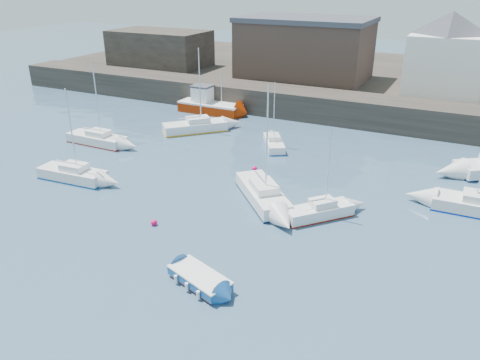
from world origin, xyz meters
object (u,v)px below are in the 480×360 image
at_px(buoy_far, 254,171).
at_px(blue_dinghy, 200,279).
at_px(fishing_boat, 209,104).
at_px(buoy_mid, 280,216).
at_px(sailboat_e, 97,139).
at_px(sailboat_b, 263,194).
at_px(sailboat_c, 319,211).
at_px(sailboat_a, 73,174).
at_px(buoy_near, 154,225).
at_px(sailboat_h, 195,126).
at_px(sailboat_f, 274,143).

bearing_deg(buoy_far, blue_dinghy, -75.81).
distance_m(fishing_boat, buoy_mid, 27.17).
relative_size(sailboat_e, buoy_far, 18.23).
distance_m(sailboat_b, buoy_mid, 2.68).
height_order(sailboat_b, sailboat_c, sailboat_b).
bearing_deg(sailboat_e, blue_dinghy, -36.17).
bearing_deg(sailboat_c, sailboat_b, 171.76).
relative_size(sailboat_a, sailboat_e, 0.94).
xyz_separation_m(sailboat_e, buoy_near, (14.61, -10.87, -0.53)).
bearing_deg(sailboat_e, buoy_far, 2.24).
bearing_deg(sailboat_h, sailboat_e, -130.67).
xyz_separation_m(sailboat_e, sailboat_h, (6.60, 7.68, 0.04)).
bearing_deg(sailboat_c, sailboat_f, 125.03).
relative_size(sailboat_b, sailboat_h, 1.02).
distance_m(sailboat_h, buoy_near, 20.21).
xyz_separation_m(blue_dinghy, sailboat_c, (3.46, 10.21, 0.09)).
bearing_deg(fishing_boat, sailboat_b, -51.04).
bearing_deg(sailboat_c, fishing_boat, 135.31).
bearing_deg(blue_dinghy, sailboat_a, 155.49).
relative_size(sailboat_a, sailboat_b, 0.86).
relative_size(sailboat_a, buoy_far, 17.12).
bearing_deg(fishing_boat, sailboat_a, -89.70).
bearing_deg(buoy_near, fishing_boat, 112.07).
relative_size(sailboat_b, sailboat_e, 1.09).
height_order(blue_dinghy, buoy_far, blue_dinghy).
height_order(sailboat_b, sailboat_e, sailboat_b).
relative_size(fishing_boat, sailboat_h, 0.90).
xyz_separation_m(sailboat_a, sailboat_b, (15.35, 3.38, 0.04)).
distance_m(sailboat_a, sailboat_c, 20.07).
height_order(fishing_boat, sailboat_a, sailboat_a).
bearing_deg(sailboat_b, sailboat_h, 137.50).
relative_size(sailboat_f, sailboat_h, 0.72).
relative_size(sailboat_a, sailboat_f, 1.22).
xyz_separation_m(sailboat_b, buoy_far, (-2.93, 4.94, -0.57)).
distance_m(sailboat_a, buoy_near, 10.80).
relative_size(fishing_boat, buoy_far, 17.53).
bearing_deg(buoy_far, sailboat_b, -59.33).
distance_m(fishing_boat, sailboat_b, 24.60).
bearing_deg(buoy_mid, sailboat_c, 21.24).
relative_size(fishing_boat, sailboat_b, 0.88).
bearing_deg(sailboat_c, buoy_far, 143.15).
xyz_separation_m(blue_dinghy, sailboat_e, (-20.73, 15.15, 0.13)).
bearing_deg(buoy_mid, buoy_near, -145.03).
relative_size(fishing_boat, buoy_near, 18.51).
bearing_deg(sailboat_c, blue_dinghy, -108.74).
distance_m(sailboat_c, sailboat_e, 24.69).
relative_size(sailboat_f, buoy_mid, 13.98).
bearing_deg(fishing_boat, buoy_mid, -49.82).
bearing_deg(fishing_boat, sailboat_c, -44.69).
height_order(blue_dinghy, sailboat_f, sailboat_f).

